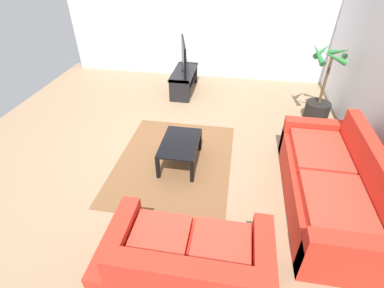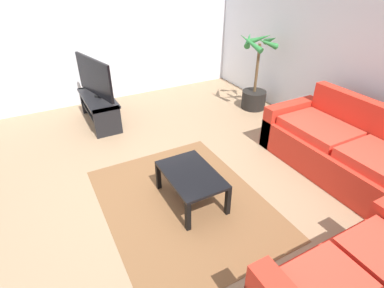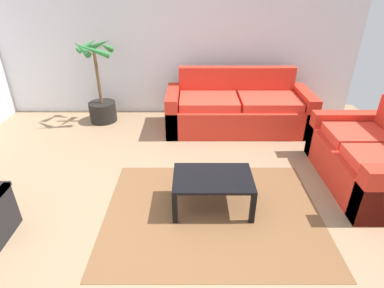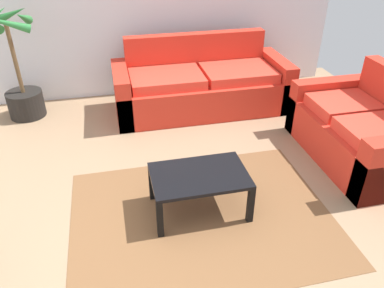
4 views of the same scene
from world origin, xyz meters
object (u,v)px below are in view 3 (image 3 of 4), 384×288
(couch_main, at_px, (239,110))
(potted_palm, at_px, (102,97))
(coffee_table, at_px, (214,181))
(couch_loveseat, at_px, (373,161))

(couch_main, xyz_separation_m, potted_palm, (-2.21, 0.26, 0.13))
(coffee_table, xyz_separation_m, potted_palm, (-1.70, 2.22, 0.11))
(coffee_table, bearing_deg, potted_palm, 127.47)
(couch_loveseat, distance_m, potted_palm, 3.97)
(couch_main, xyz_separation_m, couch_loveseat, (1.33, -1.52, -0.01))
(couch_main, bearing_deg, potted_palm, 173.38)
(couch_loveseat, distance_m, coffee_table, 1.89)
(couch_main, relative_size, coffee_table, 2.76)
(coffee_table, bearing_deg, couch_loveseat, 13.52)
(couch_main, relative_size, couch_loveseat, 1.48)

